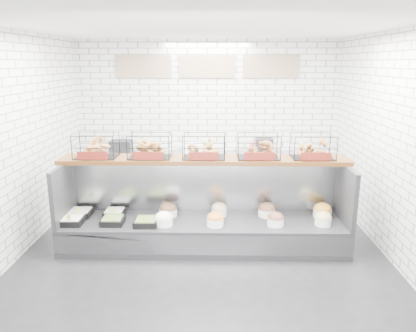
{
  "coord_description": "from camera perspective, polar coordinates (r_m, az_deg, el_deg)",
  "views": [
    {
      "loc": [
        0.16,
        -5.09,
        2.58
      ],
      "look_at": [
        0.06,
        0.45,
        1.16
      ],
      "focal_mm": 35.0,
      "sensor_mm": 36.0,
      "label": 1
    }
  ],
  "objects": [
    {
      "name": "display_case",
      "position": [
        5.88,
        -0.59,
        -8.08
      ],
      "size": [
        4.0,
        0.9,
        1.2
      ],
      "color": "black",
      "rests_on": "ground"
    },
    {
      "name": "room_shell",
      "position": [
        5.72,
        -0.57,
        9.18
      ],
      "size": [
        5.02,
        5.51,
        3.01
      ],
      "color": "silver",
      "rests_on": "ground"
    },
    {
      "name": "bagel_shelf",
      "position": [
        5.74,
        -0.6,
        2.36
      ],
      "size": [
        4.1,
        0.5,
        0.4
      ],
      "color": "#3F210D",
      "rests_on": "display_case"
    },
    {
      "name": "prep_counter",
      "position": [
        7.81,
        -0.24,
        -1.26
      ],
      "size": [
        4.0,
        0.6,
        1.2
      ],
      "color": "#93969B",
      "rests_on": "ground"
    },
    {
      "name": "ground",
      "position": [
        5.71,
        -0.69,
        -12.46
      ],
      "size": [
        5.5,
        5.5,
        0.0
      ],
      "primitive_type": "plane",
      "color": "black",
      "rests_on": "ground"
    }
  ]
}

